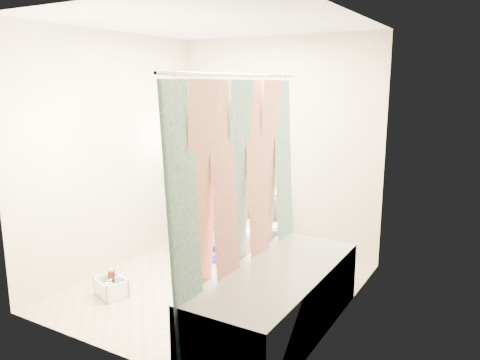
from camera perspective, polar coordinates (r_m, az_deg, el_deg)
The scene contains 14 objects.
floor at distance 4.55m, azimuth -3.01°, elevation -12.86°, with size 2.60×2.60×0.00m, color tan.
ceiling at distance 4.17m, azimuth -3.38°, elevation 18.69°, with size 2.40×2.60×0.02m, color silver.
wall_back at distance 5.32m, azimuth 4.56°, elevation 4.20°, with size 2.40×0.02×2.40m, color beige.
wall_front at distance 3.22m, azimuth -16.03°, elevation -1.19°, with size 2.40×0.02×2.40m, color beige.
wall_left at distance 4.95m, azimuth -14.87°, elevation 3.29°, with size 0.02×2.60×2.40m, color beige.
wall_right at distance 3.69m, azimuth 12.60°, elevation 0.60°, with size 0.02×2.60×2.40m, color beige.
bathtub at distance 3.72m, azimuth 4.56°, elevation -14.19°, with size 0.70×1.75×0.50m.
curtain_rod at distance 3.51m, azimuth 0.04°, elevation 12.66°, with size 0.02×0.02×1.90m, color silver.
shower_curtain at distance 3.61m, azimuth 0.04°, elevation -2.26°, with size 0.06×1.75×1.80m, color white.
toilet at distance 5.04m, azimuth 2.24°, elevation -5.88°, with size 0.41×0.73×0.74m, color white.
tank_lid at distance 4.91m, azimuth 2.05°, elevation -5.58°, with size 0.45×0.20×0.03m, color white.
tank_internals at distance 5.14m, azimuth 2.10°, elevation -1.38°, with size 0.17×0.09×0.24m.
plumber at distance 5.02m, azimuth -2.48°, elevation 0.88°, with size 0.69×0.45×1.90m, color #0E1E92.
cleaning_caddy at distance 4.48m, azimuth -15.39°, elevation -12.62°, with size 0.34×0.30×0.21m.
Camera 1 is at (2.28, -3.45, 1.89)m, focal length 35.00 mm.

